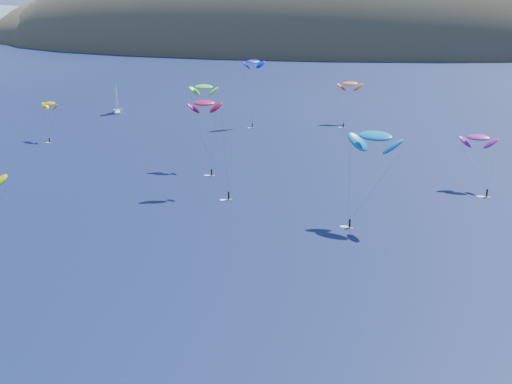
{
  "coord_description": "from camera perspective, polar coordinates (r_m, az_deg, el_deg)",
  "views": [
    {
      "loc": [
        28.73,
        -54.1,
        48.83
      ],
      "look_at": [
        9.9,
        80.0,
        9.0
      ],
      "focal_mm": 50.0,
      "sensor_mm": 36.0,
      "label": 1
    }
  ],
  "objects": [
    {
      "name": "kitesurfer_3",
      "position": [
        195.79,
        -4.2,
        8.37
      ],
      "size": [
        8.83,
        13.95,
        23.88
      ],
      "rotation": [
        0.0,
        0.0,
        -0.03
      ],
      "color": "gold",
      "rests_on": "ground"
    },
    {
      "name": "sailboat",
      "position": [
        284.91,
        -11.07,
        6.41
      ],
      "size": [
        9.64,
        9.05,
        11.52
      ],
      "rotation": [
        0.0,
        0.0,
        0.4
      ],
      "color": "silver",
      "rests_on": "ground"
    },
    {
      "name": "kitesurfer_4",
      "position": [
        252.84,
        -0.21,
        10.39
      ],
      "size": [
        8.82,
        9.83,
        24.72
      ],
      "rotation": [
        0.0,
        0.0,
        0.62
      ],
      "color": "gold",
      "rests_on": "ground"
    },
    {
      "name": "kitesurfer_1",
      "position": [
        239.09,
        -16.16,
        6.81
      ],
      "size": [
        7.43,
        8.76,
        13.61
      ],
      "rotation": [
        0.0,
        0.0,
        -0.45
      ],
      "color": "gold",
      "rests_on": "ground"
    },
    {
      "name": "kitesurfer_11",
      "position": [
        261.27,
        7.53,
        8.61
      ],
      "size": [
        9.16,
        13.94,
        16.51
      ],
      "rotation": [
        0.0,
        0.0,
        0.16
      ],
      "color": "gold",
      "rests_on": "ground"
    },
    {
      "name": "island",
      "position": [
        619.42,
        9.1,
        10.67
      ],
      "size": [
        730.0,
        300.0,
        210.0
      ],
      "color": "#3D3526",
      "rests_on": "ground"
    },
    {
      "name": "kitesurfer_6",
      "position": [
        183.07,
        17.38,
        4.18
      ],
      "size": [
        9.23,
        12.57,
        14.89
      ],
      "rotation": [
        0.0,
        0.0,
        -0.21
      ],
      "color": "gold",
      "rests_on": "ground"
    },
    {
      "name": "kitesurfer_5",
      "position": [
        148.98,
        9.53,
        4.44
      ],
      "size": [
        12.66,
        10.51,
        21.79
      ],
      "rotation": [
        0.0,
        0.0,
        -0.48
      ],
      "color": "gold",
      "rests_on": "ground"
    },
    {
      "name": "kitesurfer_9",
      "position": [
        170.75,
        -4.13,
        7.09
      ],
      "size": [
        12.1,
        11.33,
        23.65
      ],
      "rotation": [
        0.0,
        0.0,
        0.39
      ],
      "color": "gold",
      "rests_on": "ground"
    }
  ]
}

